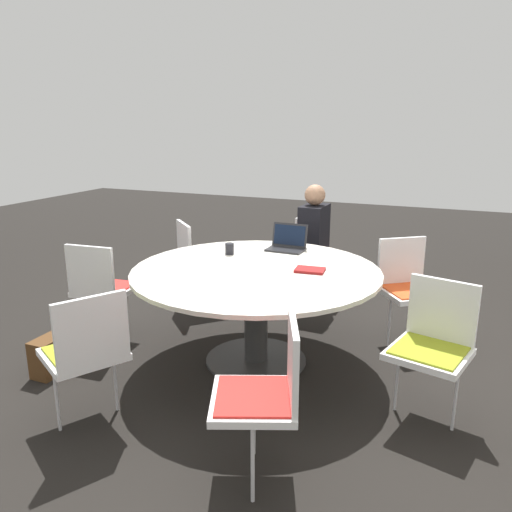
{
  "coord_description": "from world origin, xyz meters",
  "views": [
    {
      "loc": [
        3.25,
        1.36,
        1.79
      ],
      "look_at": [
        0.0,
        0.0,
        0.84
      ],
      "focal_mm": 35.0,
      "sensor_mm": 36.0,
      "label": 1
    }
  ],
  "objects_px": {
    "chair_2": "(101,284)",
    "spiral_notebook": "(310,270)",
    "chair_6": "(408,282)",
    "chair_3": "(86,347)",
    "chair_0": "(314,249)",
    "chair_5": "(433,339)",
    "handbag": "(55,353)",
    "chair_4": "(267,387)",
    "laptop": "(287,243)",
    "chair_1": "(197,257)",
    "coffee_cup": "(230,249)",
    "person_0": "(315,236)"
  },
  "relations": [
    {
      "from": "spiral_notebook",
      "to": "coffee_cup",
      "type": "xyz_separation_m",
      "value": [
        -0.21,
        -0.75,
        0.04
      ]
    },
    {
      "from": "chair_2",
      "to": "laptop",
      "type": "distance_m",
      "value": 1.57
    },
    {
      "from": "chair_0",
      "to": "chair_5",
      "type": "height_order",
      "value": "same"
    },
    {
      "from": "chair_4",
      "to": "coffee_cup",
      "type": "height_order",
      "value": "chair_4"
    },
    {
      "from": "chair_1",
      "to": "chair_6",
      "type": "distance_m",
      "value": 1.99
    },
    {
      "from": "chair_0",
      "to": "chair_3",
      "type": "bearing_deg",
      "value": -9.86
    },
    {
      "from": "handbag",
      "to": "laptop",
      "type": "bearing_deg",
      "value": 135.6
    },
    {
      "from": "chair_0",
      "to": "person_0",
      "type": "distance_m",
      "value": 0.32
    },
    {
      "from": "laptop",
      "to": "chair_3",
      "type": "bearing_deg",
      "value": -106.83
    },
    {
      "from": "spiral_notebook",
      "to": "chair_3",
      "type": "bearing_deg",
      "value": -37.68
    },
    {
      "from": "chair_3",
      "to": "coffee_cup",
      "type": "height_order",
      "value": "chair_3"
    },
    {
      "from": "chair_0",
      "to": "chair_2",
      "type": "bearing_deg",
      "value": -33.75
    },
    {
      "from": "chair_2",
      "to": "laptop",
      "type": "relative_size",
      "value": 2.75
    },
    {
      "from": "person_0",
      "to": "spiral_notebook",
      "type": "relative_size",
      "value": 5.43
    },
    {
      "from": "chair_5",
      "to": "coffee_cup",
      "type": "distance_m",
      "value": 1.76
    },
    {
      "from": "chair_2",
      "to": "spiral_notebook",
      "type": "relative_size",
      "value": 3.87
    },
    {
      "from": "chair_3",
      "to": "handbag",
      "type": "bearing_deg",
      "value": 88.25
    },
    {
      "from": "laptop",
      "to": "chair_6",
      "type": "bearing_deg",
      "value": 12.61
    },
    {
      "from": "person_0",
      "to": "laptop",
      "type": "xyz_separation_m",
      "value": [
        0.72,
        -0.04,
        0.09
      ]
    },
    {
      "from": "chair_1",
      "to": "chair_2",
      "type": "bearing_deg",
      "value": -62.46
    },
    {
      "from": "chair_4",
      "to": "chair_6",
      "type": "relative_size",
      "value": 1.0
    },
    {
      "from": "coffee_cup",
      "to": "chair_2",
      "type": "bearing_deg",
      "value": -62.18
    },
    {
      "from": "chair_6",
      "to": "coffee_cup",
      "type": "distance_m",
      "value": 1.49
    },
    {
      "from": "chair_1",
      "to": "chair_6",
      "type": "bearing_deg",
      "value": 43.33
    },
    {
      "from": "chair_2",
      "to": "chair_4",
      "type": "xyz_separation_m",
      "value": [
        1.0,
        1.84,
        0.0
      ]
    },
    {
      "from": "chair_0",
      "to": "coffee_cup",
      "type": "xyz_separation_m",
      "value": [
        1.29,
        -0.35,
        0.27
      ]
    },
    {
      "from": "chair_3",
      "to": "chair_6",
      "type": "height_order",
      "value": "same"
    },
    {
      "from": "chair_1",
      "to": "chair_3",
      "type": "distance_m",
      "value": 2.06
    },
    {
      "from": "person_0",
      "to": "chair_4",
      "type": "bearing_deg",
      "value": 12.81
    },
    {
      "from": "chair_6",
      "to": "spiral_notebook",
      "type": "xyz_separation_m",
      "value": [
        0.73,
        -0.62,
        0.23
      ]
    },
    {
      "from": "chair_6",
      "to": "coffee_cup",
      "type": "bearing_deg",
      "value": -15.81
    },
    {
      "from": "chair_1",
      "to": "chair_5",
      "type": "bearing_deg",
      "value": 17.74
    },
    {
      "from": "chair_5",
      "to": "chair_4",
      "type": "bearing_deg",
      "value": 66.35
    },
    {
      "from": "chair_3",
      "to": "handbag",
      "type": "relative_size",
      "value": 2.4
    },
    {
      "from": "spiral_notebook",
      "to": "handbag",
      "type": "height_order",
      "value": "spiral_notebook"
    },
    {
      "from": "chair_3",
      "to": "laptop",
      "type": "height_order",
      "value": "laptop"
    },
    {
      "from": "spiral_notebook",
      "to": "handbag",
      "type": "relative_size",
      "value": 0.62
    },
    {
      "from": "chair_5",
      "to": "person_0",
      "type": "relative_size",
      "value": 0.71
    },
    {
      "from": "chair_4",
      "to": "chair_3",
      "type": "bearing_deg",
      "value": 67.02
    },
    {
      "from": "chair_2",
      "to": "spiral_notebook",
      "type": "distance_m",
      "value": 1.71
    },
    {
      "from": "chair_5",
      "to": "handbag",
      "type": "bearing_deg",
      "value": 24.67
    },
    {
      "from": "coffee_cup",
      "to": "handbag",
      "type": "bearing_deg",
      "value": -42.56
    },
    {
      "from": "chair_3",
      "to": "chair_4",
      "type": "distance_m",
      "value": 1.14
    },
    {
      "from": "chair_5",
      "to": "coffee_cup",
      "type": "bearing_deg",
      "value": -4.64
    },
    {
      "from": "chair_3",
      "to": "chair_5",
      "type": "xyz_separation_m",
      "value": [
        -0.9,
        1.87,
        0.0
      ]
    },
    {
      "from": "chair_1",
      "to": "person_0",
      "type": "height_order",
      "value": "person_0"
    },
    {
      "from": "chair_0",
      "to": "coffee_cup",
      "type": "relative_size",
      "value": 9.4
    },
    {
      "from": "chair_0",
      "to": "chair_5",
      "type": "bearing_deg",
      "value": 36.53
    },
    {
      "from": "coffee_cup",
      "to": "handbag",
      "type": "height_order",
      "value": "coffee_cup"
    },
    {
      "from": "chair_0",
      "to": "person_0",
      "type": "bearing_deg",
      "value": 19.05
    }
  ]
}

